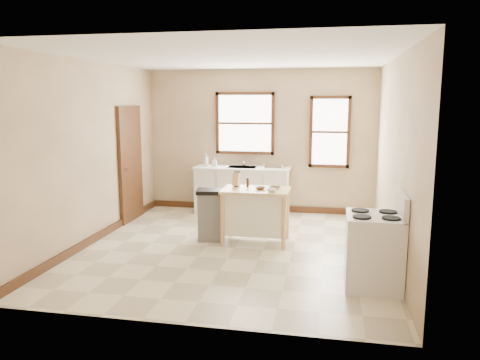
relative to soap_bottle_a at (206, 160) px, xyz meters
name	(u,v)px	position (x,y,z in m)	size (l,w,h in m)	color
floor	(234,248)	(1.01, -2.17, -1.04)	(5.00, 5.00, 0.00)	beige
ceiling	(234,57)	(1.01, -2.17, 1.76)	(5.00, 5.00, 0.00)	white
wall_back	(260,141)	(1.01, 0.33, 0.36)	(4.50, 0.04, 2.80)	#D0B189
wall_left	(92,153)	(-1.24, -2.17, 0.36)	(0.04, 5.00, 2.80)	#D0B189
wall_right	(395,159)	(3.26, -2.17, 0.36)	(0.04, 5.00, 2.80)	#D0B189
window_main	(245,123)	(0.71, 0.31, 0.71)	(1.17, 0.06, 1.22)	#391C0F
window_side	(330,132)	(2.36, 0.31, 0.56)	(0.77, 0.06, 1.37)	#391C0F
door_left	(131,164)	(-1.20, -0.87, 0.01)	(0.06, 0.90, 2.10)	#391C0F
baseboard_back	(259,208)	(1.01, 0.30, -0.98)	(4.50, 0.04, 0.12)	#391C0F
baseboard_left	(98,236)	(-1.21, -2.17, -0.98)	(0.04, 5.00, 0.12)	#391C0F
sink_counter	(242,190)	(0.71, 0.03, -0.58)	(1.86, 0.62, 0.92)	silver
faucet	(244,160)	(0.71, 0.21, -0.01)	(0.03, 0.03, 0.22)	silver
soap_bottle_a	(206,160)	(0.00, 0.00, 0.00)	(0.10, 0.10, 0.25)	#B2B2B2
soap_bottle_b	(215,162)	(0.18, -0.05, -0.04)	(0.08, 0.08, 0.18)	#B2B2B2
dish_rack	(274,166)	(1.34, 0.01, -0.08)	(0.37, 0.27, 0.09)	silver
kitchen_island	(256,216)	(1.28, -1.79, -0.62)	(1.03, 0.66, 0.84)	#CAB977
knife_block	(236,180)	(0.93, -1.63, -0.10)	(0.10, 0.10, 0.20)	tan
pepper_grinder	(248,182)	(1.12, -1.64, -0.12)	(0.04, 0.04, 0.15)	#3D2010
bowl_a	(260,188)	(1.35, -1.82, -0.18)	(0.16, 0.16, 0.04)	brown
bowl_b	(275,188)	(1.56, -1.74, -0.18)	(0.16, 0.16, 0.04)	brown
bowl_c	(272,190)	(1.55, -1.96, -0.17)	(0.16, 0.16, 0.05)	white
trash_bin	(211,215)	(0.56, -1.83, -0.64)	(0.42, 0.35, 0.82)	slate
gas_stove	(374,240)	(2.93, -3.28, -0.47)	(0.71, 0.71, 1.14)	white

